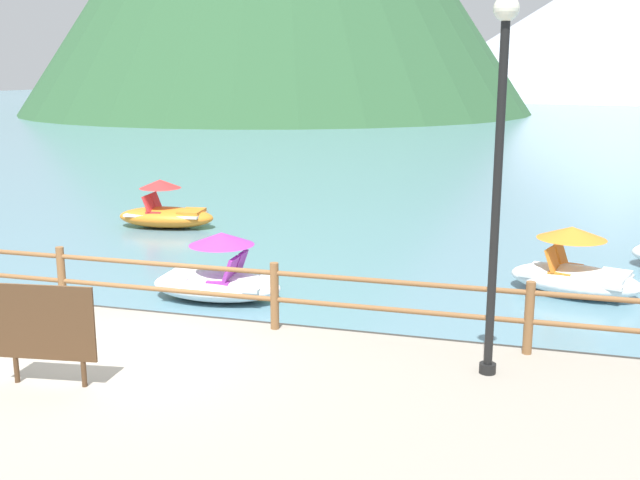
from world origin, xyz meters
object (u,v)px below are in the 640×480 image
sign_board (46,324)px  pedal_boat_3 (217,278)px  lamp_post (499,156)px  pedal_boat_0 (166,212)px  pedal_boat_1 (575,272)px

sign_board → pedal_boat_3: bearing=90.4°
lamp_post → sign_board: bearing=-160.1°
pedal_boat_0 → pedal_boat_1: (9.82, -3.26, 0.01)m
pedal_boat_1 → sign_board: bearing=-131.1°
lamp_post → pedal_boat_3: bearing=147.9°
pedal_boat_3 → pedal_boat_0: bearing=125.1°
pedal_boat_0 → sign_board: bearing=-69.4°
sign_board → pedal_boat_1: bearing=48.9°
pedal_boat_3 → sign_board: bearing=-89.6°
pedal_boat_0 → pedal_boat_3: bearing=-54.9°
pedal_boat_1 → pedal_boat_3: pedal_boat_1 is taller
lamp_post → sign_board: 5.43m
sign_board → pedal_boat_1: size_ratio=0.46×
lamp_post → pedal_boat_1: 5.88m
lamp_post → pedal_boat_3: (-4.84, 3.03, -2.60)m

